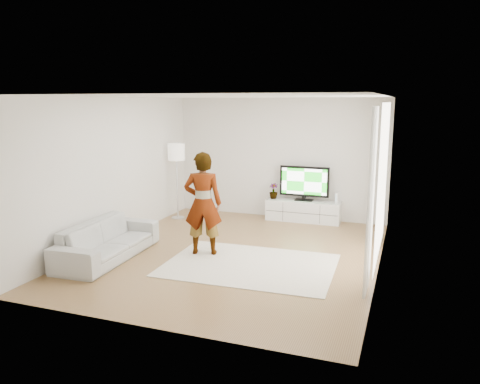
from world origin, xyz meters
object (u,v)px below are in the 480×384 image
(television, at_px, (304,182))
(media_console, at_px, (303,211))
(sofa, at_px, (108,240))
(rug, at_px, (250,265))
(floor_lamp, at_px, (176,155))
(player, at_px, (203,203))

(television, bearing_deg, media_console, -90.00)
(sofa, bearing_deg, rug, -81.82)
(television, distance_m, sofa, 4.65)
(sofa, height_order, floor_lamp, floor_lamp)
(television, height_order, rug, television)
(television, relative_size, player, 0.62)
(media_console, bearing_deg, floor_lamp, -165.33)
(player, height_order, sofa, player)
(rug, xyz_separation_m, sofa, (-2.48, -0.47, 0.32))
(media_console, height_order, player, player)
(player, xyz_separation_m, floor_lamp, (-1.67, 2.21, 0.56))
(media_console, bearing_deg, sofa, -125.59)
(player, bearing_deg, sofa, 10.02)
(media_console, distance_m, floor_lamp, 3.20)
(sofa, relative_size, floor_lamp, 1.25)
(media_console, xyz_separation_m, player, (-1.18, -2.96, 0.70))
(television, distance_m, rug, 3.41)
(television, xyz_separation_m, rug, (-0.20, -3.29, -0.90))
(sofa, bearing_deg, floor_lamp, 0.75)
(television, bearing_deg, sofa, -125.39)
(rug, distance_m, floor_lamp, 3.95)
(player, bearing_deg, media_console, -129.14)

